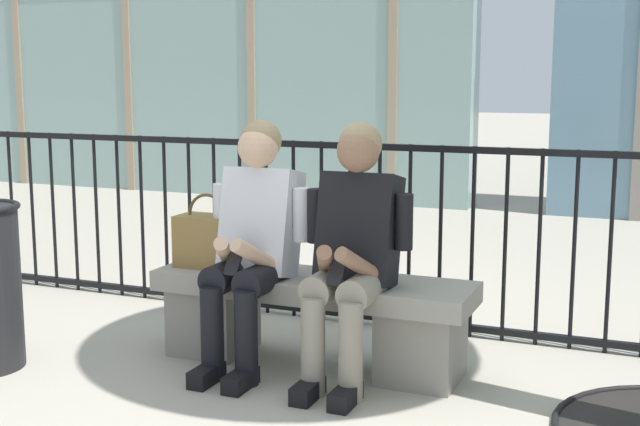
{
  "coord_description": "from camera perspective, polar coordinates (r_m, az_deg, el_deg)",
  "views": [
    {
      "loc": [
        1.61,
        -3.71,
        1.42
      ],
      "look_at": [
        0.0,
        0.1,
        0.75
      ],
      "focal_mm": 47.46,
      "sensor_mm": 36.0,
      "label": 1
    }
  ],
  "objects": [
    {
      "name": "seated_person_companion",
      "position": [
        3.91,
        2.19,
        -2.17
      ],
      "size": [
        0.52,
        0.66,
        1.21
      ],
      "color": "gray",
      "rests_on": "ground"
    },
    {
      "name": "stone_bench",
      "position": [
        4.21,
        -0.53,
        -6.65
      ],
      "size": [
        1.6,
        0.44,
        0.45
      ],
      "color": "gray",
      "rests_on": "ground"
    },
    {
      "name": "ground_plane",
      "position": [
        4.29,
        -0.53,
        -10.14
      ],
      "size": [
        60.0,
        60.0,
        0.0
      ],
      "primitive_type": "plane",
      "color": "#A8A091"
    },
    {
      "name": "seated_person_with_phone",
      "position": [
        4.11,
        -4.56,
        -1.62
      ],
      "size": [
        0.52,
        0.66,
        1.21
      ],
      "color": "black",
      "rests_on": "ground"
    },
    {
      "name": "plaza_railing",
      "position": [
        4.83,
        3.01,
        -1.4
      ],
      "size": [
        9.44,
        0.04,
        1.05
      ],
      "color": "black",
      "rests_on": "ground"
    },
    {
      "name": "handbag_on_bench",
      "position": [
        4.38,
        -7.57,
        -1.81
      ],
      "size": [
        0.32,
        0.19,
        0.38
      ],
      "color": "olive",
      "rests_on": "stone_bench"
    }
  ]
}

